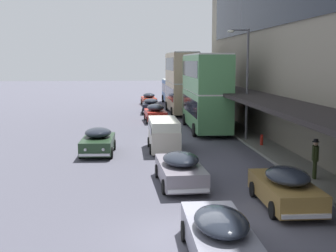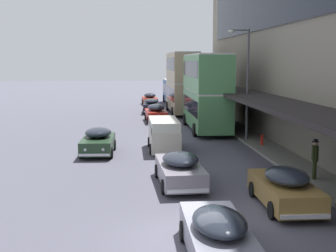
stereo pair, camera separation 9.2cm
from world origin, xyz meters
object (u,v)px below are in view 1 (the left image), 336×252
Objects in this scene: pedestrian_at_kerb at (315,157)px; street_lamp at (245,76)px; sedan_lead_near at (98,141)px; sedan_oncoming_front at (286,187)px; sedan_second_mid at (151,106)px; fire_hydrant at (262,140)px; vw_van at (164,133)px; transit_bus_kerbside_far at (206,90)px; sedan_trailing_near at (149,99)px; sedan_second_near at (220,235)px; transit_bus_kerbside_front at (181,81)px; sedan_lead_mid at (180,169)px; sedan_oncoming_rear at (155,113)px; transit_bus_kerbside_rear at (175,90)px.

street_lamp is (-0.53, 11.09, 3.34)m from pedestrian_at_kerb.
sedan_lead_near is 0.59× the size of street_lamp.
sedan_oncoming_front is 1.05× the size of sedan_second_mid.
vw_van is at bearing -176.93° from fire_hydrant.
fire_hydrant is at bearing -72.58° from transit_bus_kerbside_far.
sedan_trailing_near is 32.02m from sedan_lead_near.
street_lamp reaches higher than sedan_trailing_near.
sedan_oncoming_front is 1.03× the size of sedan_trailing_near.
sedan_oncoming_front is at bearing -98.11° from street_lamp.
sedan_trailing_near is 47.41m from sedan_second_near.
transit_bus_kerbside_front is 13.96× the size of fire_hydrant.
sedan_lead_mid is at bearing -90.70° from sedan_trailing_near.
fire_hydrant is (6.42, 0.34, -0.60)m from vw_van.
transit_bus_kerbside_far is at bearing 63.48° from vw_van.
fire_hydrant is at bearing 54.32° from sedan_lead_mid.
sedan_lead_near is at bearing 143.85° from pedestrian_at_kerb.
transit_bus_kerbside_front reaches higher than sedan_second_mid.
sedan_lead_near is 10.53m from fire_hydrant.
pedestrian_at_kerb reaches higher than sedan_second_near.
sedan_trailing_near is at bearing 100.57° from street_lamp.
street_lamp is at bearing 81.89° from sedan_oncoming_front.
sedan_second_near is 1.10× the size of sedan_lead_near.
sedan_trailing_near is at bearing 88.98° from vw_van.
sedan_oncoming_rear is at bearing 89.29° from sedan_lead_mid.
transit_bus_kerbside_front reaches higher than sedan_oncoming_rear.
sedan_trailing_near is 17.01m from sedan_oncoming_rear.
transit_bus_kerbside_front is at bearing 97.23° from street_lamp.
transit_bus_kerbside_far is at bearing 107.42° from fire_hydrant.
sedan_second_mid is 29.69m from sedan_lead_mid.
transit_bus_kerbside_rear is 1.97× the size of sedan_second_near.
vw_van is 2.45× the size of pedestrian_at_kerb.
pedestrian_at_kerb is (2.62, 3.56, 0.40)m from sedan_oncoming_front.
transit_bus_kerbside_rear is 2.11× the size of sedan_oncoming_front.
transit_bus_kerbside_rear is 17.99m from sedan_oncoming_rear.
pedestrian_at_kerb reaches higher than vw_van.
sedan_oncoming_rear is 0.90× the size of sedan_lead_mid.
sedan_oncoming_rear reaches higher than sedan_second_near.
transit_bus_kerbside_rear is 10.89m from sedan_second_mid.
street_lamp is (1.80, -28.75, 2.71)m from transit_bus_kerbside_rear.
street_lamp is (2.28, -17.96, 1.02)m from transit_bus_kerbside_front.
sedan_oncoming_front is 1.02× the size of vw_van.
street_lamp is at bearing -86.42° from transit_bus_kerbside_rear.
sedan_second_mid is 19.72m from street_lamp.
transit_bus_kerbside_far is at bearing 47.91° from sedan_lead_near.
vw_van is (-4.00, -8.02, -2.20)m from transit_bus_kerbside_far.
street_lamp is (5.26, -28.18, 3.76)m from sedan_trailing_near.
sedan_oncoming_front reaches higher than fire_hydrant.
street_lamp reaches higher than fire_hydrant.
sedan_second_near is 10.18m from pedestrian_at_kerb.
transit_bus_kerbside_far is 2.12× the size of sedan_oncoming_front.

